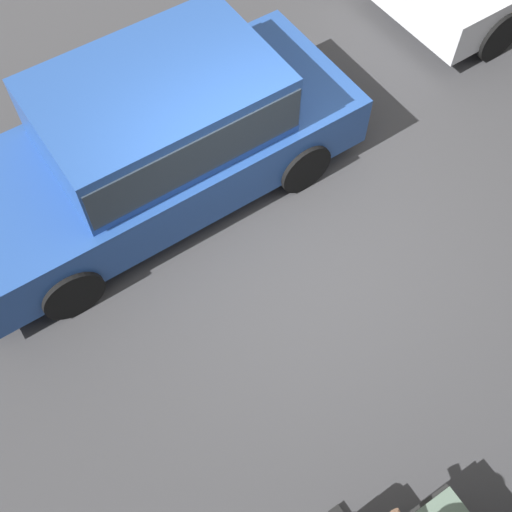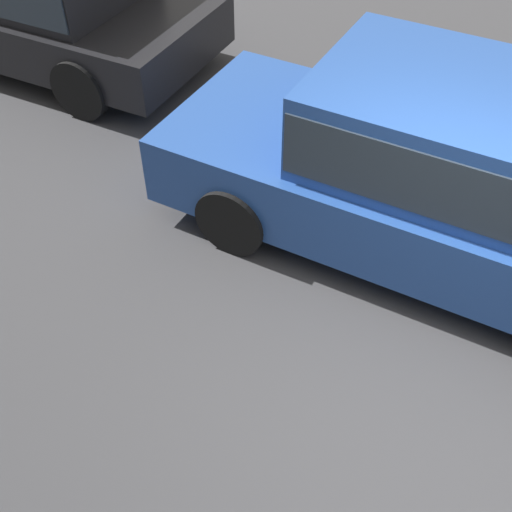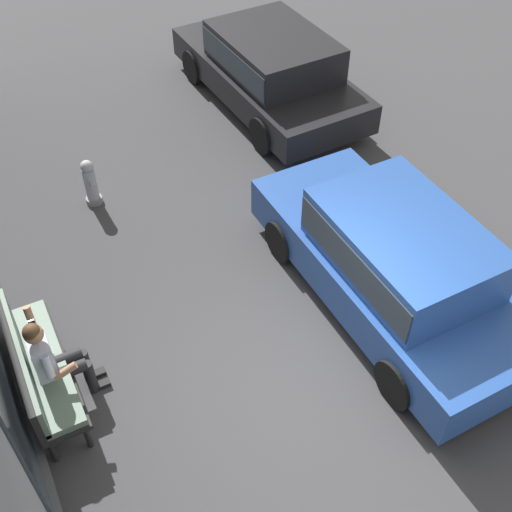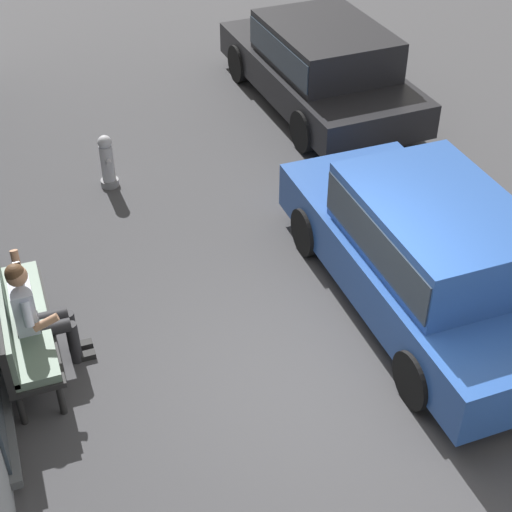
{
  "view_description": "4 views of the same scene",
  "coord_description": "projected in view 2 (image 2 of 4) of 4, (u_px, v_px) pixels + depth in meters",
  "views": [
    {
      "loc": [
        2.16,
        2.6,
        5.71
      ],
      "look_at": [
        0.62,
        0.23,
        1.01
      ],
      "focal_mm": 45.0,
      "sensor_mm": 36.0,
      "label": 1
    },
    {
      "loc": [
        -0.02,
        2.6,
        3.83
      ],
      "look_at": [
        1.34,
        0.16,
        1.04
      ],
      "focal_mm": 45.0,
      "sensor_mm": 36.0,
      "label": 2
    },
    {
      "loc": [
        -3.66,
        2.6,
        6.65
      ],
      "look_at": [
        1.34,
        0.03,
        1.02
      ],
      "focal_mm": 45.0,
      "sensor_mm": 36.0,
      "label": 3
    },
    {
      "loc": [
        -5.29,
        2.6,
        6.09
      ],
      "look_at": [
        0.8,
        0.39,
        1.14
      ],
      "focal_mm": 55.0,
      "sensor_mm": 36.0,
      "label": 4
    }
  ],
  "objects": [
    {
      "name": "parked_car_mid",
      "position": [
        446.0,
        167.0,
        4.95
      ],
      "size": [
        4.42,
        1.88,
        1.53
      ],
      "color": "#23478E",
      "rests_on": "ground_plane"
    },
    {
      "name": "ground_plane",
      "position": [
        441.0,
        419.0,
        4.32
      ],
      "size": [
        60.0,
        60.0,
        0.0
      ],
      "primitive_type": "plane",
      "color": "#38383A"
    }
  ]
}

